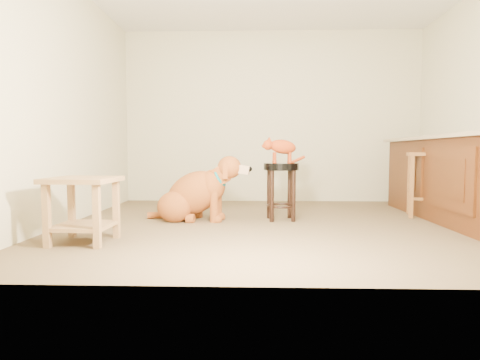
{
  "coord_description": "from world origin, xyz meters",
  "views": [
    {
      "loc": [
        -0.28,
        -4.21,
        0.76
      ],
      "look_at": [
        -0.43,
        0.23,
        0.45
      ],
      "focal_mm": 30.0,
      "sensor_mm": 36.0,
      "label": 1
    }
  ],
  "objects_px": {
    "wood_stool": "(426,183)",
    "tabby_kitten": "(280,148)",
    "padded_stool": "(281,180)",
    "side_table": "(83,200)",
    "golden_retriever": "(195,195)"
  },
  "relations": [
    {
      "from": "side_table",
      "to": "tabby_kitten",
      "type": "height_order",
      "value": "tabby_kitten"
    },
    {
      "from": "wood_stool",
      "to": "tabby_kitten",
      "type": "bearing_deg",
      "value": -170.7
    },
    {
      "from": "padded_stool",
      "to": "tabby_kitten",
      "type": "height_order",
      "value": "tabby_kitten"
    },
    {
      "from": "tabby_kitten",
      "to": "side_table",
      "type": "bearing_deg",
      "value": -150.43
    },
    {
      "from": "padded_stool",
      "to": "wood_stool",
      "type": "distance_m",
      "value": 1.73
    },
    {
      "from": "side_table",
      "to": "wood_stool",
      "type": "bearing_deg",
      "value": 23.09
    },
    {
      "from": "side_table",
      "to": "golden_retriever",
      "type": "bearing_deg",
      "value": 55.85
    },
    {
      "from": "side_table",
      "to": "golden_retriever",
      "type": "xyz_separation_m",
      "value": [
        0.77,
        1.14,
        -0.08
      ]
    },
    {
      "from": "golden_retriever",
      "to": "wood_stool",
      "type": "bearing_deg",
      "value": 13.79
    },
    {
      "from": "padded_stool",
      "to": "wood_stool",
      "type": "height_order",
      "value": "wood_stool"
    },
    {
      "from": "padded_stool",
      "to": "side_table",
      "type": "bearing_deg",
      "value": -145.61
    },
    {
      "from": "side_table",
      "to": "golden_retriever",
      "type": "height_order",
      "value": "golden_retriever"
    },
    {
      "from": "padded_stool",
      "to": "side_table",
      "type": "distance_m",
      "value": 2.1
    },
    {
      "from": "wood_stool",
      "to": "golden_retriever",
      "type": "xyz_separation_m",
      "value": [
        -2.67,
        -0.33,
        -0.11
      ]
    },
    {
      "from": "padded_stool",
      "to": "wood_stool",
      "type": "xyz_separation_m",
      "value": [
        1.71,
        0.28,
        -0.06
      ]
    }
  ]
}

